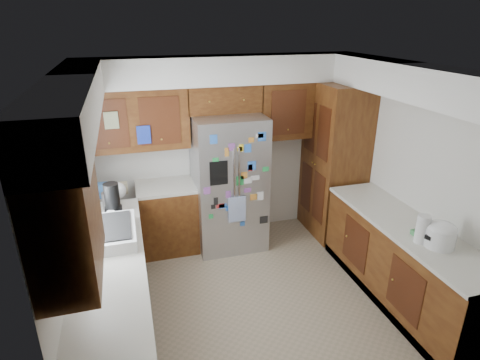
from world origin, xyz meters
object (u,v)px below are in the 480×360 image
object	(u,v)px
pantry	(334,161)
rice_cooker	(441,234)
fridge	(229,183)
paper_towel	(423,229)

from	to	relation	value
pantry	rice_cooker	size ratio (longest dim) A/B	7.37
pantry	rice_cooker	bearing A→B (deg)	-90.01
fridge	rice_cooker	size ratio (longest dim) A/B	6.17
fridge	paper_towel	world-z (taller)	fridge
pantry	paper_towel	size ratio (longest dim) A/B	7.59
rice_cooker	paper_towel	size ratio (longest dim) A/B	1.03
fridge	rice_cooker	world-z (taller)	fridge
fridge	paper_towel	distance (m)	2.44
pantry	rice_cooker	distance (m)	2.06
pantry	fridge	world-z (taller)	pantry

